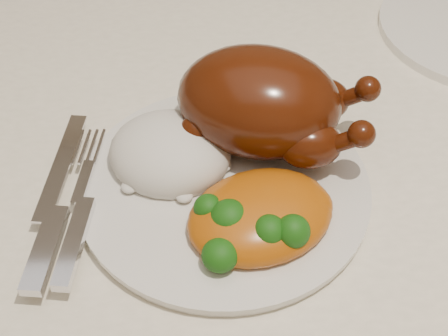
{
  "coord_description": "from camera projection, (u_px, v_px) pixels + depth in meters",
  "views": [
    {
      "loc": [
        -0.14,
        -0.42,
        1.19
      ],
      "look_at": [
        -0.12,
        -0.05,
        0.8
      ],
      "focal_mm": 50.0,
      "sensor_mm": 36.0,
      "label": 1
    }
  ],
  "objects": [
    {
      "name": "dining_table",
      "position": [
        330.0,
        217.0,
        0.68
      ],
      "size": [
        1.6,
        0.9,
        0.76
      ],
      "color": "brown",
      "rests_on": "floor"
    },
    {
      "name": "roast_chicken",
      "position": [
        264.0,
        103.0,
        0.56
      ],
      "size": [
        0.2,
        0.15,
        0.1
      ],
      "rotation": [
        0.0,
        0.0,
        -0.29
      ],
      "color": "#4C1908",
      "rests_on": "dinner_plate"
    },
    {
      "name": "dinner_plate",
      "position": [
        224.0,
        188.0,
        0.56
      ],
      "size": [
        0.28,
        0.28,
        0.01
      ],
      "primitive_type": "cylinder",
      "rotation": [
        0.0,
        0.0,
        0.1
      ],
      "color": "silver",
      "rests_on": "tablecloth"
    },
    {
      "name": "tablecloth",
      "position": [
        339.0,
        171.0,
        0.62
      ],
      "size": [
        1.73,
        1.03,
        0.18
      ],
      "color": "white",
      "rests_on": "dining_table"
    },
    {
      "name": "cutlery",
      "position": [
        64.0,
        218.0,
        0.52
      ],
      "size": [
        0.05,
        0.21,
        0.01
      ],
      "rotation": [
        0.0,
        0.0,
        -0.13
      ],
      "color": "silver",
      "rests_on": "dinner_plate"
    },
    {
      "name": "mac_and_cheese",
      "position": [
        262.0,
        216.0,
        0.52
      ],
      "size": [
        0.15,
        0.14,
        0.05
      ],
      "rotation": [
        0.0,
        0.0,
        0.36
      ],
      "color": "#B65E0B",
      "rests_on": "dinner_plate"
    },
    {
      "name": "rice_mound",
      "position": [
        170.0,
        153.0,
        0.57
      ],
      "size": [
        0.14,
        0.13,
        0.06
      ],
      "rotation": [
        0.0,
        0.0,
        -0.27
      ],
      "color": "white",
      "rests_on": "dinner_plate"
    }
  ]
}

